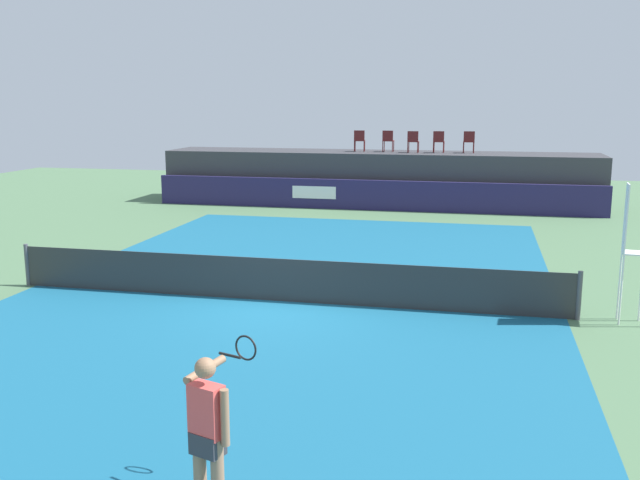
{
  "coord_description": "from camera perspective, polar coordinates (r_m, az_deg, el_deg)",
  "views": [
    {
      "loc": [
        4.15,
        -14.5,
        4.32
      ],
      "look_at": [
        0.46,
        2.0,
        1.0
      ],
      "focal_mm": 40.0,
      "sensor_mm": 36.0,
      "label": 1
    }
  ],
  "objects": [
    {
      "name": "ground_plane",
      "position": [
        18.5,
        -0.71,
        -2.4
      ],
      "size": [
        48.0,
        48.0,
        0.0
      ],
      "primitive_type": "plane",
      "color": "#4C704C"
    },
    {
      "name": "spectator_chair_far_left",
      "position": [
        30.19,
        3.18,
        8.01
      ],
      "size": [
        0.48,
        0.48,
        0.89
      ],
      "color": "#561919",
      "rests_on": "spectator_platform"
    },
    {
      "name": "tennis_player",
      "position": [
        7.72,
        -8.88,
        -14.86
      ],
      "size": [
        0.55,
        1.25,
        1.77
      ],
      "color": "white",
      "rests_on": "court_inner"
    },
    {
      "name": "spectator_chair_left",
      "position": [
        30.14,
        5.47,
        7.97
      ],
      "size": [
        0.45,
        0.45,
        0.89
      ],
      "color": "#561919",
      "rests_on": "spectator_platform"
    },
    {
      "name": "spectator_chair_right",
      "position": [
        29.8,
        9.48,
        7.83
      ],
      "size": [
        0.45,
        0.45,
        0.89
      ],
      "color": "#561919",
      "rests_on": "spectator_platform"
    },
    {
      "name": "spectator_chair_center",
      "position": [
        29.68,
        7.46,
        7.88
      ],
      "size": [
        0.45,
        0.45,
        0.89
      ],
      "color": "#561919",
      "rests_on": "spectator_platform"
    },
    {
      "name": "tennis_net",
      "position": [
        15.57,
        -3.26,
        -3.21
      ],
      "size": [
        12.4,
        0.02,
        0.95
      ],
      "primitive_type": "cube",
      "color": "#2D2D2D",
      "rests_on": "ground"
    },
    {
      "name": "court_inner",
      "position": [
        15.69,
        -3.24,
        -4.89
      ],
      "size": [
        12.0,
        22.0,
        0.0
      ],
      "primitive_type": "cube",
      "color": "#16597A",
      "rests_on": "ground"
    },
    {
      "name": "spectator_platform",
      "position": [
        30.26,
        4.68,
        4.97
      ],
      "size": [
        18.0,
        2.8,
        2.2
      ],
      "primitive_type": "cube",
      "color": "#38383D",
      "rests_on": "ground"
    },
    {
      "name": "tennis_ball",
      "position": [
        11.7,
        -9.03,
        -10.51
      ],
      "size": [
        0.07,
        0.07,
        0.07
      ],
      "primitive_type": "sphere",
      "color": "#D8EA33",
      "rests_on": "court_inner"
    },
    {
      "name": "spectator_chair_far_right",
      "position": [
        29.92,
        11.82,
        7.76
      ],
      "size": [
        0.46,
        0.46,
        0.89
      ],
      "color": "#561919",
      "rests_on": "spectator_platform"
    },
    {
      "name": "net_post_near",
      "position": [
        18.22,
        -22.38,
        -1.84
      ],
      "size": [
        0.1,
        0.1,
        1.0
      ],
      "primitive_type": "cylinder",
      "color": "#4C4C51",
      "rests_on": "ground"
    },
    {
      "name": "sponsor_wall",
      "position": [
        28.55,
        4.14,
        3.6
      ],
      "size": [
        18.0,
        0.22,
        1.2
      ],
      "color": "#231E4C",
      "rests_on": "ground"
    },
    {
      "name": "net_post_far",
      "position": [
        15.14,
        20.02,
        -4.2
      ],
      "size": [
        0.1,
        0.1,
        1.0
      ],
      "primitive_type": "cylinder",
      "color": "#4C4C51",
      "rests_on": "ground"
    },
    {
      "name": "umpire_chair",
      "position": [
        15.05,
        23.49,
        -0.29
      ],
      "size": [
        0.47,
        0.47,
        2.76
      ],
      "color": "white",
      "rests_on": "ground"
    }
  ]
}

